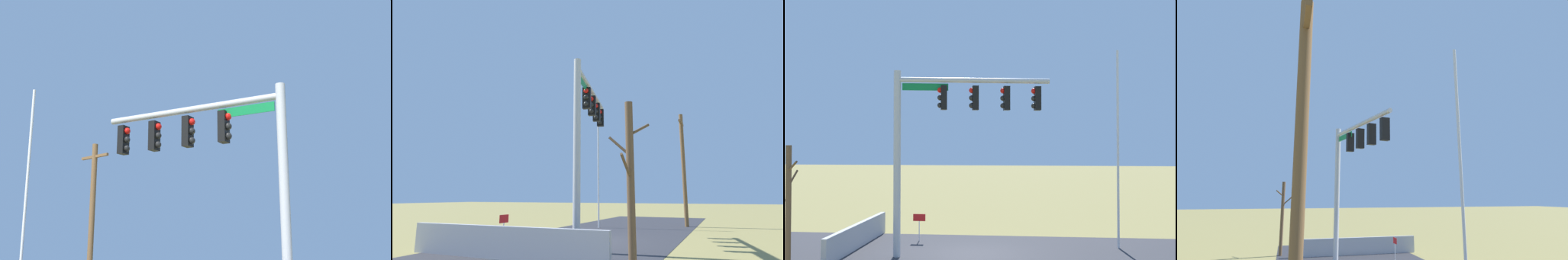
# 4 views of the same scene
# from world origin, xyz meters

# --- Properties ---
(signal_mast) EXTENTS (6.10, 1.45, 7.27)m
(signal_mast) POSITION_xyz_m (1.10, 0.56, 5.21)
(signal_mast) COLOR #B2B5BA
(signal_mast) RESTS_ON ground_plane
(flagpole) EXTENTS (0.10, 0.10, 8.37)m
(flagpole) POSITION_xyz_m (-5.89, -1.63, 4.18)
(flagpole) COLOR silver
(flagpole) RESTS_ON ground_plane
(utility_pole) EXTENTS (1.90, 0.26, 7.52)m
(utility_pole) POSITION_xyz_m (-8.73, 3.41, 3.92)
(utility_pole) COLOR brown
(utility_pole) RESTS_ON ground_plane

